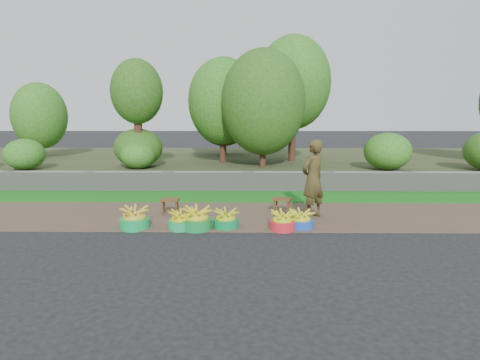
{
  "coord_description": "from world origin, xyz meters",
  "views": [
    {
      "loc": [
        -0.09,
        -6.92,
        2.01
      ],
      "look_at": [
        -0.2,
        1.3,
        0.75
      ],
      "focal_mm": 30.0,
      "sensor_mm": 36.0,
      "label": 1
    }
  ],
  "objects_px": {
    "basin_d": "(226,220)",
    "basin_c": "(197,220)",
    "stool_right": "(282,201)",
    "stool_left": "(170,202)",
    "basin_e": "(283,222)",
    "vendor_woman": "(313,179)",
    "basin_a": "(135,219)",
    "basin_f": "(301,220)",
    "basin_b": "(181,221)"
  },
  "relations": [
    {
      "from": "basin_d",
      "to": "stool_right",
      "type": "distance_m",
      "value": 1.6
    },
    {
      "from": "basin_b",
      "to": "stool_left",
      "type": "xyz_separation_m",
      "value": [
        -0.4,
        1.11,
        0.13
      ]
    },
    {
      "from": "basin_d",
      "to": "basin_e",
      "type": "xyz_separation_m",
      "value": [
        1.04,
        -0.11,
        -0.0
      ]
    },
    {
      "from": "basin_d",
      "to": "vendor_woman",
      "type": "height_order",
      "value": "vendor_woman"
    },
    {
      "from": "basin_d",
      "to": "vendor_woman",
      "type": "relative_size",
      "value": 0.3
    },
    {
      "from": "stool_right",
      "to": "stool_left",
      "type": "bearing_deg",
      "value": -177.75
    },
    {
      "from": "basin_a",
      "to": "basin_e",
      "type": "height_order",
      "value": "basin_a"
    },
    {
      "from": "vendor_woman",
      "to": "stool_right",
      "type": "bearing_deg",
      "value": -68.94
    },
    {
      "from": "basin_e",
      "to": "stool_right",
      "type": "xyz_separation_m",
      "value": [
        0.1,
        1.23,
        0.12
      ]
    },
    {
      "from": "basin_c",
      "to": "basin_e",
      "type": "bearing_deg",
      "value": -1.14
    },
    {
      "from": "basin_a",
      "to": "basin_b",
      "type": "bearing_deg",
      "value": -2.21
    },
    {
      "from": "basin_c",
      "to": "basin_e",
      "type": "distance_m",
      "value": 1.57
    },
    {
      "from": "basin_e",
      "to": "stool_right",
      "type": "bearing_deg",
      "value": 85.29
    },
    {
      "from": "vendor_woman",
      "to": "stool_left",
      "type": "bearing_deg",
      "value": -44.16
    },
    {
      "from": "basin_c",
      "to": "vendor_woman",
      "type": "distance_m",
      "value": 2.5
    },
    {
      "from": "stool_right",
      "to": "basin_d",
      "type": "bearing_deg",
      "value": -135.53
    },
    {
      "from": "basin_b",
      "to": "basin_a",
      "type": "bearing_deg",
      "value": 177.79
    },
    {
      "from": "stool_right",
      "to": "vendor_woman",
      "type": "bearing_deg",
      "value": -29.36
    },
    {
      "from": "stool_left",
      "to": "vendor_woman",
      "type": "xyz_separation_m",
      "value": [
        2.95,
        -0.24,
        0.53
      ]
    },
    {
      "from": "basin_a",
      "to": "basin_f",
      "type": "relative_size",
      "value": 1.18
    },
    {
      "from": "basin_d",
      "to": "stool_left",
      "type": "height_order",
      "value": "basin_d"
    },
    {
      "from": "basin_e",
      "to": "basin_d",
      "type": "bearing_deg",
      "value": 173.81
    },
    {
      "from": "basin_d",
      "to": "stool_right",
      "type": "height_order",
      "value": "basin_d"
    },
    {
      "from": "basin_c",
      "to": "stool_left",
      "type": "distance_m",
      "value": 1.31
    },
    {
      "from": "stool_right",
      "to": "vendor_woman",
      "type": "xyz_separation_m",
      "value": [
        0.59,
        -0.33,
        0.53
      ]
    },
    {
      "from": "basin_a",
      "to": "basin_f",
      "type": "xyz_separation_m",
      "value": [
        3.06,
        0.04,
        -0.03
      ]
    },
    {
      "from": "basin_a",
      "to": "basin_c",
      "type": "xyz_separation_m",
      "value": [
        1.15,
        -0.03,
        0.0
      ]
    },
    {
      "from": "basin_f",
      "to": "stool_right",
      "type": "distance_m",
      "value": 1.16
    },
    {
      "from": "basin_b",
      "to": "stool_left",
      "type": "relative_size",
      "value": 1.21
    },
    {
      "from": "basin_e",
      "to": "stool_left",
      "type": "distance_m",
      "value": 2.54
    },
    {
      "from": "basin_e",
      "to": "stool_right",
      "type": "relative_size",
      "value": 1.06
    },
    {
      "from": "basin_c",
      "to": "basin_a",
      "type": "bearing_deg",
      "value": 178.29
    },
    {
      "from": "stool_left",
      "to": "basin_e",
      "type": "bearing_deg",
      "value": -26.74
    },
    {
      "from": "basin_a",
      "to": "stool_right",
      "type": "relative_size",
      "value": 1.23
    },
    {
      "from": "basin_b",
      "to": "stool_right",
      "type": "height_order",
      "value": "stool_right"
    },
    {
      "from": "basin_b",
      "to": "stool_left",
      "type": "height_order",
      "value": "stool_left"
    },
    {
      "from": "basin_c",
      "to": "basin_e",
      "type": "relative_size",
      "value": 1.18
    },
    {
      "from": "basin_a",
      "to": "vendor_woman",
      "type": "distance_m",
      "value": 3.56
    },
    {
      "from": "basin_b",
      "to": "basin_f",
      "type": "bearing_deg",
      "value": 1.91
    },
    {
      "from": "basin_c",
      "to": "basin_f",
      "type": "bearing_deg",
      "value": 2.25
    },
    {
      "from": "basin_e",
      "to": "basin_c",
      "type": "bearing_deg",
      "value": 178.86
    },
    {
      "from": "vendor_woman",
      "to": "basin_d",
      "type": "bearing_deg",
      "value": -14.97
    },
    {
      "from": "basin_b",
      "to": "stool_left",
      "type": "distance_m",
      "value": 1.18
    },
    {
      "from": "basin_c",
      "to": "basin_d",
      "type": "xyz_separation_m",
      "value": [
        0.53,
        0.08,
        -0.03
      ]
    },
    {
      "from": "basin_c",
      "to": "basin_d",
      "type": "bearing_deg",
      "value": 8.82
    },
    {
      "from": "stool_left",
      "to": "stool_right",
      "type": "xyz_separation_m",
      "value": [
        2.36,
        0.09,
        -0.0
      ]
    },
    {
      "from": "stool_left",
      "to": "basin_f",
      "type": "bearing_deg",
      "value": -21.63
    },
    {
      "from": "stool_left",
      "to": "basin_c",
      "type": "bearing_deg",
      "value": -57.91
    },
    {
      "from": "basin_d",
      "to": "basin_c",
      "type": "bearing_deg",
      "value": -171.18
    },
    {
      "from": "basin_a",
      "to": "basin_b",
      "type": "distance_m",
      "value": 0.86
    }
  ]
}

